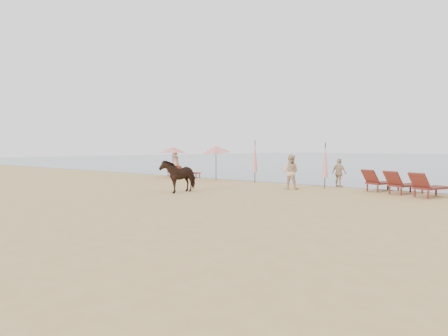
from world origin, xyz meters
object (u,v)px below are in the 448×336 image
object	(u,v)px
beachgoer_right_a	(291,172)
beachgoer_left	(176,164)
lounger_cluster_right	(402,183)
cow	(179,176)
beachgoer_right_b	(339,173)
lounger_cluster_left	(181,171)
umbrella_closed_left	(255,157)
umbrella_open_left_a	(173,150)
umbrella_open_left_b	(216,149)
umbrella_closed_right	(325,160)

from	to	relation	value
beachgoer_right_a	beachgoer_left	bearing A→B (deg)	-27.75
lounger_cluster_right	cow	distance (m)	10.19
beachgoer_left	beachgoer_right_b	bearing A→B (deg)	179.05
lounger_cluster_left	beachgoer_right_a	size ratio (longest dim) A/B	1.78
umbrella_closed_left	beachgoer_right_a	world-z (taller)	umbrella_closed_left
beachgoer_left	beachgoer_right_a	bearing A→B (deg)	166.33
beachgoer_left	beachgoer_right_b	world-z (taller)	beachgoer_left
umbrella_open_left_a	umbrella_open_left_b	size ratio (longest dim) A/B	0.94
beachgoer_right_b	umbrella_open_left_b	bearing A→B (deg)	25.55
umbrella_open_left_b	umbrella_closed_left	size ratio (longest dim) A/B	0.91
umbrella_closed_right	cow	bearing A→B (deg)	-130.37
lounger_cluster_left	umbrella_closed_right	bearing A→B (deg)	14.23
lounger_cluster_left	lounger_cluster_right	world-z (taller)	lounger_cluster_right
lounger_cluster_left	umbrella_open_left_a	xyz separation A→B (m)	(-0.42, -0.35, 1.54)
beachgoer_left	cow	bearing A→B (deg)	135.71
beachgoer_left	umbrella_open_left_b	bearing A→B (deg)	169.46
beachgoer_left	lounger_cluster_left	bearing A→B (deg)	158.11
lounger_cluster_right	umbrella_closed_left	xyz separation A→B (m)	(-8.35, 0.62, 1.06)
umbrella_closed_right	beachgoer_right_a	world-z (taller)	umbrella_closed_right
lounger_cluster_right	beachgoer_right_a	xyz separation A→B (m)	(-4.95, -1.24, 0.37)
umbrella_open_left_a	lounger_cluster_right	bearing A→B (deg)	-7.91
umbrella_closed_right	beachgoer_right_a	distance (m)	1.90
lounger_cluster_left	beachgoer_right_b	xyz separation A→B (m)	(11.52, 0.30, 0.35)
lounger_cluster_left	umbrella_open_left_a	size ratio (longest dim) A/B	1.42
umbrella_open_left_a	beachgoer_right_a	world-z (taller)	umbrella_open_left_a
umbrella_open_left_b	beachgoer_right_a	distance (m)	6.60
cow	lounger_cluster_left	bearing A→B (deg)	134.00
cow	beachgoer_right_a	xyz separation A→B (m)	(3.54, 4.38, 0.10)
beachgoer_right_a	cow	bearing A→B (deg)	36.04
umbrella_open_left_b	beachgoer_right_b	size ratio (longest dim) A/B	1.51
lounger_cluster_right	umbrella_closed_right	distance (m)	3.80
lounger_cluster_left	lounger_cluster_right	size ratio (longest dim) A/B	0.82
umbrella_closed_right	beachgoer_left	xyz separation A→B (m)	(-12.03, 1.15, -0.52)
umbrella_open_left_b	cow	size ratio (longest dim) A/B	1.27
umbrella_closed_right	beachgoer_right_b	world-z (taller)	umbrella_closed_right
umbrella_open_left_b	cow	world-z (taller)	umbrella_open_left_b
umbrella_open_left_b	beachgoer_right_b	xyz separation A→B (m)	(7.86, 0.75, -1.24)
lounger_cluster_left	beachgoer_left	distance (m)	1.00
cow	beachgoer_right_a	bearing A→B (deg)	50.47
umbrella_open_left_a	lounger_cluster_left	bearing A→B (deg)	33.67
umbrella_open_left_b	beachgoer_right_a	bearing A→B (deg)	9.93
umbrella_closed_left	cow	xyz separation A→B (m)	(-0.14, -6.24, -0.79)
lounger_cluster_right	umbrella_closed_right	xyz separation A→B (m)	(-3.68, 0.04, 0.96)
umbrella_closed_right	cow	distance (m)	7.46
cow	beachgoer_right_b	world-z (taller)	cow
cow	beachgoer_right_a	size ratio (longest dim) A/B	1.04
umbrella_open_left_a	umbrella_open_left_b	world-z (taller)	umbrella_open_left_b
umbrella_closed_left	beachgoer_right_b	xyz separation A→B (m)	(4.97, 0.57, -0.80)
umbrella_closed_right	beachgoer_left	size ratio (longest dim) A/B	1.26
umbrella_closed_right	umbrella_open_left_b	bearing A→B (deg)	177.03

